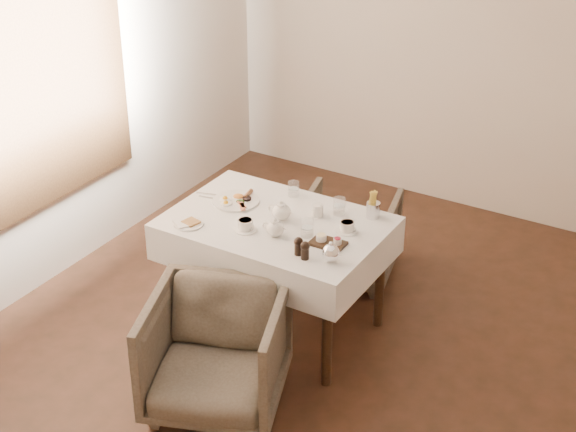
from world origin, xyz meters
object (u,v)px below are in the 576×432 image
at_px(teapot_centre, 281,210).
at_px(breakfast_plate, 237,200).
at_px(armchair_near, 216,353).
at_px(table, 276,238).
at_px(armchair_far, 349,236).

bearing_deg(teapot_centre, breakfast_plate, 167.89).
bearing_deg(armchair_near, teapot_centre, 75.01).
bearing_deg(table, armchair_far, 83.40).
distance_m(armchair_near, teapot_centre, 0.95).
bearing_deg(teapot_centre, armchair_near, -87.00).
relative_size(table, armchair_near, 1.73).
xyz_separation_m(armchair_near, teapot_centre, (-0.08, 0.82, 0.48)).
bearing_deg(armchair_far, armchair_near, 76.55).
relative_size(armchair_near, teapot_centre, 4.72).
distance_m(table, armchair_near, 0.85).
distance_m(armchair_far, teapot_centre, 0.93).
relative_size(armchair_far, breakfast_plate, 2.18).
bearing_deg(table, breakfast_plate, 165.47).
bearing_deg(teapot_centre, table, -123.97).
distance_m(armchair_near, armchair_far, 1.58).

